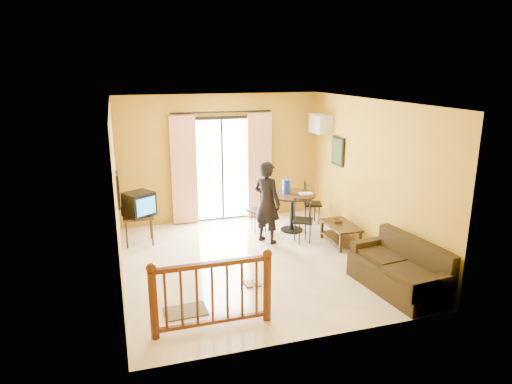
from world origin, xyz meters
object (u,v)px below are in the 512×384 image
object	(u,v)px
dining_table	(292,201)
standing_person	(267,202)
television	(139,204)
sofa	(401,271)
coffee_table	(341,231)

from	to	relation	value
dining_table	standing_person	world-z (taller)	standing_person
television	sofa	distance (m)	4.91
dining_table	sofa	bearing A→B (deg)	-78.02
standing_person	dining_table	bearing A→B (deg)	-92.71
coffee_table	dining_table	bearing A→B (deg)	122.40
sofa	standing_person	distance (m)	2.90
sofa	standing_person	xyz separation A→B (m)	(-1.34, 2.52, 0.51)
television	dining_table	distance (m)	3.10
sofa	standing_person	size ratio (longest dim) A/B	1.09
television	coffee_table	bearing A→B (deg)	-49.74
dining_table	coffee_table	distance (m)	1.23
sofa	coffee_table	bearing A→B (deg)	83.33
dining_table	coffee_table	world-z (taller)	dining_table
dining_table	standing_person	size ratio (longest dim) A/B	0.59
coffee_table	sofa	size ratio (longest dim) A/B	0.51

